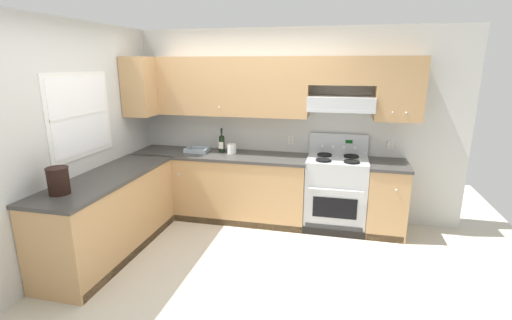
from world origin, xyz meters
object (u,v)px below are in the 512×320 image
(bowl, at_px, (198,150))
(bucket, at_px, (58,180))
(stove, at_px, (336,192))
(paper_towel_roll, at_px, (232,149))
(wine_bottle, at_px, (222,143))

(bowl, bearing_deg, bucket, -108.25)
(stove, xyz_separation_m, paper_towel_roll, (-1.41, 0.05, 0.50))
(paper_towel_roll, bearing_deg, stove, -1.96)
(wine_bottle, xyz_separation_m, bowl, (-0.34, -0.04, -0.12))
(bowl, bearing_deg, stove, -1.12)
(stove, xyz_separation_m, wine_bottle, (-1.56, 0.08, 0.57))
(stove, distance_m, wine_bottle, 1.66)
(stove, xyz_separation_m, bowl, (-1.90, 0.04, 0.45))
(wine_bottle, distance_m, paper_towel_roll, 0.17)
(stove, bearing_deg, wine_bottle, 177.08)
(wine_bottle, distance_m, bucket, 2.16)
(stove, relative_size, paper_towel_roll, 9.24)
(bucket, xyz_separation_m, paper_towel_roll, (1.11, 1.90, -0.07))
(stove, distance_m, paper_towel_roll, 1.50)
(wine_bottle, bearing_deg, paper_towel_roll, -11.88)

